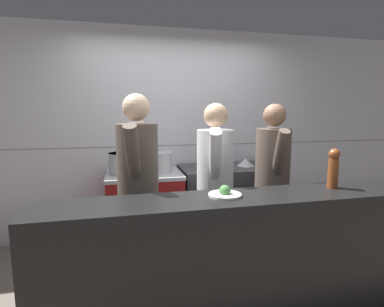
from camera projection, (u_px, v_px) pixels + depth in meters
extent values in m
plane|color=#6B6056|center=(207.00, 299.00, 2.55)|extent=(14.00, 14.00, 0.00)
cube|color=silver|center=(174.00, 134.00, 3.86)|extent=(8.00, 0.06, 2.60)
cube|color=gray|center=(175.00, 145.00, 3.85)|extent=(8.00, 0.00, 0.01)
cube|color=maroon|center=(145.00, 211.00, 3.51)|extent=(0.83, 0.70, 0.85)
cube|color=#B7BABF|center=(144.00, 174.00, 3.44)|extent=(0.85, 0.71, 0.04)
cube|color=#B7BABF|center=(147.00, 216.00, 3.17)|extent=(0.75, 0.03, 0.10)
cube|color=#38383D|center=(227.00, 203.00, 3.73)|extent=(1.14, 0.65, 0.91)
cube|color=black|center=(235.00, 244.00, 3.49)|extent=(1.12, 0.04, 0.10)
cube|color=black|center=(239.00, 261.00, 2.22)|extent=(2.86, 0.45, 0.99)
cylinder|color=#B7BABF|center=(123.00, 163.00, 3.35)|extent=(0.31, 0.31, 0.24)
cylinder|color=#B7BABF|center=(123.00, 153.00, 3.34)|extent=(0.33, 0.33, 0.01)
cylinder|color=#B7BABF|center=(161.00, 162.00, 3.42)|extent=(0.25, 0.25, 0.23)
cylinder|color=#B7BABF|center=(161.00, 153.00, 3.40)|extent=(0.27, 0.27, 0.01)
cone|color=#B7BABF|center=(246.00, 162.00, 3.70)|extent=(0.21, 0.21, 0.09)
cylinder|color=white|center=(225.00, 195.00, 2.15)|extent=(0.24, 0.24, 0.02)
sphere|color=#4C8C47|center=(225.00, 191.00, 2.14)|extent=(0.08, 0.08, 0.08)
cylinder|color=brown|center=(333.00, 173.00, 2.36)|extent=(0.08, 0.08, 0.24)
sphere|color=brown|center=(334.00, 154.00, 2.34)|extent=(0.09, 0.09, 0.09)
cube|color=black|center=(140.00, 245.00, 2.68)|extent=(0.33, 0.25, 0.81)
cylinder|color=brown|center=(138.00, 163.00, 2.57)|extent=(0.42, 0.42, 0.67)
sphere|color=beige|center=(136.00, 107.00, 2.50)|extent=(0.23, 0.23, 0.23)
cylinder|color=brown|center=(141.00, 151.00, 2.76)|extent=(0.17, 0.35, 0.56)
cylinder|color=brown|center=(133.00, 158.00, 2.35)|extent=(0.17, 0.35, 0.56)
cube|color=black|center=(214.00, 237.00, 2.87)|extent=(0.33, 0.26, 0.78)
cylinder|color=white|center=(215.00, 165.00, 2.77)|extent=(0.42, 0.42, 0.64)
sphere|color=#D8AD84|center=(216.00, 115.00, 2.71)|extent=(0.22, 0.22, 0.22)
cylinder|color=white|center=(215.00, 153.00, 2.96)|extent=(0.19, 0.34, 0.54)
cylinder|color=white|center=(215.00, 160.00, 2.56)|extent=(0.19, 0.34, 0.54)
cube|color=black|center=(270.00, 229.00, 3.06)|extent=(0.32, 0.24, 0.78)
cylinder|color=brown|center=(273.00, 161.00, 2.96)|extent=(0.40, 0.40, 0.64)
sphere|color=#8C664C|center=(275.00, 115.00, 2.89)|extent=(0.22, 0.22, 0.22)
cylinder|color=brown|center=(267.00, 151.00, 3.15)|extent=(0.16, 0.34, 0.54)
cylinder|color=brown|center=(279.00, 157.00, 2.75)|extent=(0.16, 0.34, 0.54)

